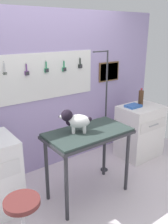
# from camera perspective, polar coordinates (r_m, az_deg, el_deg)

# --- Properties ---
(ground) EXTENTS (4.40, 4.00, 0.04)m
(ground) POSITION_cam_1_polar(r_m,az_deg,el_deg) (3.17, 5.75, -21.34)
(ground) COLOR silver
(rear_wall_panel) EXTENTS (4.00, 0.11, 2.30)m
(rear_wall_panel) POSITION_cam_1_polar(r_m,az_deg,el_deg) (3.58, -7.44, 4.67)
(rear_wall_panel) COLOR #A592C4
(rear_wall_panel) RESTS_ON ground
(grooming_table) EXTENTS (1.04, 0.56, 0.88)m
(grooming_table) POSITION_cam_1_polar(r_m,az_deg,el_deg) (2.92, 1.00, -6.25)
(grooming_table) COLOR #2D2D33
(grooming_table) RESTS_ON ground
(grooming_arm) EXTENTS (0.30, 0.11, 1.77)m
(grooming_arm) POSITION_cam_1_polar(r_m,az_deg,el_deg) (3.43, 5.00, -1.61)
(grooming_arm) COLOR #2D2D33
(grooming_arm) RESTS_ON ground
(dog) EXTENTS (0.36, 0.29, 0.28)m
(dog) POSITION_cam_1_polar(r_m,az_deg,el_deg) (2.80, -2.11, -1.93)
(dog) COLOR white
(dog) RESTS_ON grooming_table
(cabinet_right) EXTENTS (0.68, 0.54, 0.86)m
(cabinet_right) POSITION_cam_1_polar(r_m,az_deg,el_deg) (4.14, 12.91, -4.34)
(cabinet_right) COLOR white
(cabinet_right) RESTS_ON ground
(stool) EXTENTS (0.32, 0.32, 0.63)m
(stool) POSITION_cam_1_polar(r_m,az_deg,el_deg) (2.36, -14.18, -21.73)
(stool) COLOR #9E9EA3
(stool) RESTS_ON ground
(soda_bottle) EXTENTS (0.08, 0.08, 0.28)m
(soda_bottle) POSITION_cam_1_polar(r_m,az_deg,el_deg) (4.02, 13.21, 3.37)
(soda_bottle) COLOR #4B301B
(soda_bottle) RESTS_ON cabinet_right
(supply_tray) EXTENTS (0.24, 0.18, 0.04)m
(supply_tray) POSITION_cam_1_polar(r_m,az_deg,el_deg) (3.92, 11.48, 1.40)
(supply_tray) COLOR #3364BA
(supply_tray) RESTS_ON cabinet_right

